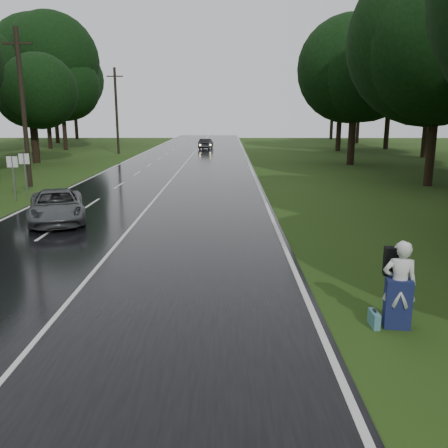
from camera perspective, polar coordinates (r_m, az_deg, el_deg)
The scene contains 16 objects.
ground at distance 11.09m, azimuth -20.33°, elevation -11.45°, with size 160.00×160.00×0.00m, color #274213.
road at distance 29.97m, azimuth -6.98°, elevation 4.61°, with size 12.00×140.00×0.04m, color black.
lane_center at distance 29.97m, azimuth -6.99°, elevation 4.65°, with size 0.12×140.00×0.01m, color silver.
grey_car at distance 20.91m, azimuth -19.61°, elevation 2.06°, with size 2.18×4.72×1.31m, color #4B4E50.
far_car at distance 61.16m, azimuth -2.20°, elevation 9.69°, with size 1.36×3.89×1.28m, color black.
hitchhiker at distance 10.70m, azimuth 20.39°, elevation -7.20°, with size 0.77×0.71×1.92m.
suitcase at distance 10.81m, azimuth 17.71°, elevation -10.90°, with size 0.14×0.48×0.34m, color teal.
utility_pole_mid at distance 31.98m, azimuth -22.36°, elevation 4.21°, with size 1.80×0.28×9.41m, color black, non-canonical shape.
utility_pole_far at distance 55.26m, azimuth -12.63°, elevation 8.30°, with size 1.80×0.28×9.36m, color black, non-canonical shape.
road_sign_a at distance 26.90m, azimuth -23.86°, elevation 2.54°, with size 0.56×0.10×2.33m, color white, non-canonical shape.
road_sign_b at distance 28.20m, azimuth -22.68°, elevation 3.09°, with size 0.56×0.10×2.35m, color white, non-canonical shape.
tree_left_e at distance 47.09m, azimuth -21.72°, elevation 6.87°, with size 7.43×7.43×11.61m, color black, non-canonical shape.
tree_left_f at distance 62.92m, azimuth -18.58°, elevation 8.50°, with size 8.74×8.74×13.65m, color black, non-canonical shape.
tree_right_d at distance 32.57m, azimuth 23.39°, elevation 4.27°, with size 9.47×9.47×14.79m, color black, non-canonical shape.
tree_right_e at distance 43.83m, azimuth 15.01°, elevation 6.95°, with size 9.12×9.12×14.26m, color black, non-canonical shape.
tree_right_f at distance 59.90m, azimuth 13.60°, elevation 8.61°, with size 9.63×9.63×15.04m, color black, non-canonical shape.
Camera 1 is at (3.84, -9.39, 4.48)m, focal length 37.76 mm.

